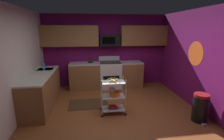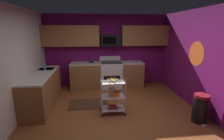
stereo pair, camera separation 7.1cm
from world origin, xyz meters
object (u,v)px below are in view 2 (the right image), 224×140
(rolling_cart, at_px, (113,96))
(kettle, at_px, (91,61))
(microwave, at_px, (111,40))
(book_stack, at_px, (113,107))
(oven_range, at_px, (111,74))
(trash_can, at_px, (200,108))
(dish_soap_bottle, at_px, (44,66))
(mixing_bowl_small, at_px, (112,90))
(fruit_bowl, at_px, (113,80))
(mixing_bowl_large, at_px, (114,94))

(rolling_cart, bearing_deg, kettle, 104.84)
(microwave, xyz_separation_m, book_stack, (-0.17, -2.08, -1.54))
(oven_range, bearing_deg, book_stack, -94.97)
(oven_range, bearing_deg, trash_can, -56.00)
(dish_soap_bottle, bearing_deg, mixing_bowl_small, -30.06)
(microwave, height_order, mixing_bowl_small, microwave)
(fruit_bowl, distance_m, dish_soap_bottle, 2.18)
(rolling_cart, bearing_deg, dish_soap_bottle, 149.56)
(mixing_bowl_large, height_order, trash_can, trash_can)
(oven_range, height_order, fruit_bowl, oven_range)
(oven_range, xyz_separation_m, rolling_cart, (-0.17, -1.98, -0.03))
(mixing_bowl_large, relative_size, dish_soap_bottle, 1.26)
(fruit_bowl, relative_size, mixing_bowl_large, 1.08)
(rolling_cart, xyz_separation_m, mixing_bowl_small, (-0.02, 0.03, 0.17))
(oven_range, bearing_deg, fruit_bowl, -94.97)
(book_stack, bearing_deg, mixing_bowl_small, 123.63)
(book_stack, bearing_deg, dish_soap_bottle, 149.56)
(oven_range, relative_size, book_stack, 5.22)
(microwave, relative_size, fruit_bowl, 2.57)
(rolling_cart, distance_m, mixing_bowl_small, 0.17)
(fruit_bowl, relative_size, book_stack, 1.29)
(trash_can, bearing_deg, kettle, 133.28)
(fruit_bowl, relative_size, trash_can, 0.41)
(mixing_bowl_large, bearing_deg, trash_can, -18.57)
(oven_range, distance_m, trash_can, 3.16)
(dish_soap_bottle, bearing_deg, book_stack, -30.44)
(book_stack, distance_m, dish_soap_bottle, 2.34)
(fruit_bowl, height_order, kettle, kettle)
(dish_soap_bottle, bearing_deg, kettle, 32.72)
(microwave, xyz_separation_m, fruit_bowl, (-0.17, -2.08, -0.82))
(fruit_bowl, bearing_deg, rolling_cart, 0.00)
(rolling_cart, relative_size, trash_can, 1.39)
(oven_range, height_order, rolling_cart, oven_range)
(book_stack, xyz_separation_m, dish_soap_bottle, (-1.88, 1.10, 0.86))
(dish_soap_bottle, bearing_deg, rolling_cart, -30.44)
(fruit_bowl, xyz_separation_m, mixing_bowl_large, (0.04, 0.00, -0.36))
(mixing_bowl_large, xyz_separation_m, trash_can, (1.89, -0.64, -0.19))
(trash_can, bearing_deg, mixing_bowl_small, 161.24)
(oven_range, relative_size, fruit_bowl, 4.04)
(book_stack, height_order, kettle, kettle)
(mixing_bowl_large, bearing_deg, book_stack, 180.00)
(microwave, xyz_separation_m, trash_can, (1.76, -2.72, -1.37))
(rolling_cart, distance_m, fruit_bowl, 0.42)
(fruit_bowl, bearing_deg, trash_can, -18.20)
(oven_range, relative_size, mixing_bowl_small, 6.04)
(rolling_cart, relative_size, mixing_bowl_small, 5.03)
(microwave, bearing_deg, kettle, -171.12)
(oven_range, distance_m, book_stack, 2.01)
(microwave, relative_size, trash_can, 1.06)
(fruit_bowl, xyz_separation_m, mixing_bowl_small, (-0.02, 0.03, -0.26))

